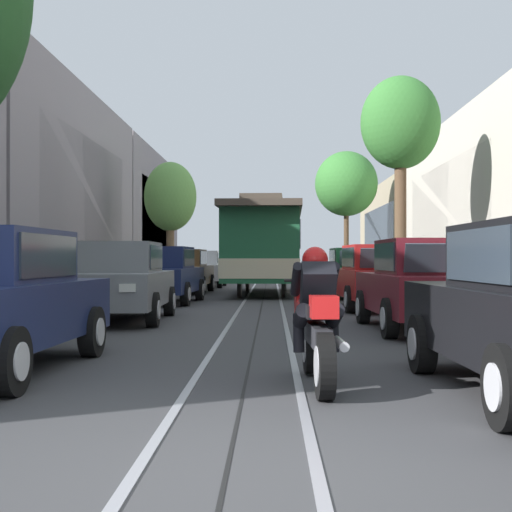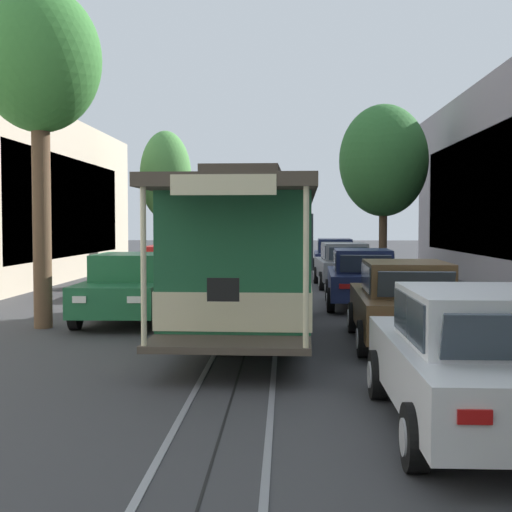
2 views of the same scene
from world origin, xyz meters
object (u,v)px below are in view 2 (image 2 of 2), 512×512
object	(u,v)px
parked_car_maroon_second_right	(191,262)
street_tree_kerb_right_near	(166,176)
parked_car_black_near_right	(211,254)
cable_car_trolley	(251,254)
parked_car_red_mid_right	(171,271)
parked_car_navy_mid_left	(362,278)
parked_car_green_fourth_right	(129,287)
street_tree_kerb_left_near	(384,161)
fire_hydrant	(380,271)
street_tree_kerb_right_second	(40,66)
parked_car_grey_second_left	(344,265)
motorcycle_with_rider	(255,258)
parked_car_brown_fourth_left	(405,303)
parked_car_navy_near_left	(335,256)
parked_car_white_fifth_left	(474,359)

from	to	relation	value
parked_car_maroon_second_right	street_tree_kerb_right_near	bearing A→B (deg)	-70.37
parked_car_black_near_right	cable_car_trolley	xyz separation A→B (m)	(-2.82, 18.72, 0.86)
parked_car_red_mid_right	parked_car_maroon_second_right	bearing A→B (deg)	-89.25
parked_car_navy_mid_left	parked_car_green_fourth_right	bearing A→B (deg)	27.91
street_tree_kerb_left_near	fire_hydrant	size ratio (longest dim) A/B	8.72
parked_car_maroon_second_right	street_tree_kerb_right_second	bearing A→B (deg)	82.04
parked_car_grey_second_left	street_tree_kerb_right_second	xyz separation A→B (m)	(7.41, 10.06, 4.90)
motorcycle_with_rider	parked_car_brown_fourth_left	bearing A→B (deg)	100.82
parked_car_navy_near_left	parked_car_grey_second_left	size ratio (longest dim) A/B	1.00
parked_car_white_fifth_left	parked_car_maroon_second_right	bearing A→B (deg)	-73.36
parked_car_brown_fourth_left	street_tree_kerb_right_near	xyz separation A→B (m)	(7.82, -19.05, 3.66)
parked_car_brown_fourth_left	parked_car_black_near_right	size ratio (longest dim) A/B	1.00
parked_car_navy_mid_left	street_tree_kerb_left_near	xyz separation A→B (m)	(-2.06, -10.74, 4.13)
parked_car_red_mid_right	street_tree_kerb_left_near	size ratio (longest dim) A/B	0.60
street_tree_kerb_right_second	parked_car_grey_second_left	bearing A→B (deg)	-126.39
street_tree_kerb_right_near	street_tree_kerb_left_near	bearing A→B (deg)	166.47
parked_car_navy_near_left	parked_car_navy_mid_left	bearing A→B (deg)	89.41
parked_car_white_fifth_left	street_tree_kerb_right_second	world-z (taller)	street_tree_kerb_right_second
parked_car_grey_second_left	parked_car_red_mid_right	world-z (taller)	same
parked_car_maroon_second_right	cable_car_trolley	xyz separation A→B (m)	(-2.94, 12.69, 0.86)
parked_car_navy_near_left	street_tree_kerb_right_second	bearing A→B (deg)	65.57
parked_car_maroon_second_right	parked_car_brown_fourth_left	bearing A→B (deg)	113.34
parked_car_grey_second_left	street_tree_kerb_left_near	world-z (taller)	street_tree_kerb_left_near
parked_car_brown_fourth_left	parked_car_green_fourth_right	distance (m)	6.60
parked_car_grey_second_left	street_tree_kerb_right_second	distance (m)	13.42
street_tree_kerb_right_second	parked_car_navy_near_left	bearing A→B (deg)	-114.43
parked_car_white_fifth_left	parked_car_green_fourth_right	distance (m)	10.18
parked_car_navy_mid_left	motorcycle_with_rider	bearing A→B (deg)	-75.13
street_tree_kerb_left_near	motorcycle_with_rider	size ratio (longest dim) A/B	3.68
parked_car_brown_fourth_left	parked_car_red_mid_right	world-z (taller)	same
parked_car_black_near_right	parked_car_brown_fourth_left	bearing A→B (deg)	106.36
street_tree_kerb_right_near	motorcycle_with_rider	xyz separation A→B (m)	(-4.15, -0.17, -3.81)
parked_car_navy_mid_left	cable_car_trolley	bearing A→B (deg)	60.48
parked_car_navy_near_left	parked_car_maroon_second_right	bearing A→B (deg)	38.75
cable_car_trolley	street_tree_kerb_right_near	bearing A→B (deg)	-74.96
parked_car_white_fifth_left	street_tree_kerb_right_second	size ratio (longest dim) A/B	0.59
parked_car_maroon_second_right	motorcycle_with_rider	xyz separation A→B (m)	(-2.24, -5.53, -0.15)
parked_car_grey_second_left	parked_car_green_fourth_right	distance (m)	10.64
parked_car_maroon_second_right	parked_car_green_fourth_right	distance (m)	10.77
parked_car_navy_mid_left	parked_car_green_fourth_right	xyz separation A→B (m)	(5.77, 3.06, 0.00)
parked_car_white_fifth_left	motorcycle_with_rider	world-z (taller)	parked_car_white_fifth_left
cable_car_trolley	parked_car_green_fourth_right	bearing A→B (deg)	-32.99
parked_car_maroon_second_right	street_tree_kerb_left_near	world-z (taller)	street_tree_kerb_left_near
parked_car_navy_near_left	parked_car_maroon_second_right	world-z (taller)	same
parked_car_navy_mid_left	parked_car_maroon_second_right	world-z (taller)	same
street_tree_kerb_left_near	parked_car_navy_near_left	bearing A→B (deg)	-41.35
street_tree_kerb_left_near	street_tree_kerb_right_near	world-z (taller)	street_tree_kerb_left_near
parked_car_navy_mid_left	parked_car_black_near_right	size ratio (longest dim) A/B	1.00
parked_car_brown_fourth_left	parked_car_white_fifth_left	size ratio (longest dim) A/B	1.01
street_tree_kerb_left_near	cable_car_trolley	xyz separation A→B (m)	(4.88, 15.71, -3.26)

